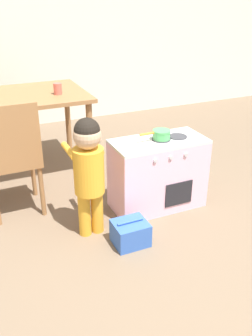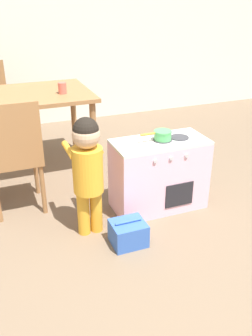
# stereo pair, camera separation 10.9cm
# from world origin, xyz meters

# --- Properties ---
(ground_plane) EXTENTS (16.00, 16.00, 0.00)m
(ground_plane) POSITION_xyz_m (0.00, 0.00, 0.00)
(ground_plane) COLOR brown
(wall_back) EXTENTS (10.00, 0.06, 2.60)m
(wall_back) POSITION_xyz_m (0.00, 3.54, 1.30)
(wall_back) COLOR silver
(wall_back) RESTS_ON ground_plane
(play_kitchen) EXTENTS (0.73, 0.37, 0.58)m
(play_kitchen) POSITION_xyz_m (0.32, 1.09, 0.29)
(play_kitchen) COLOR #EAB2C6
(play_kitchen) RESTS_ON ground_plane
(toy_pot) EXTENTS (0.25, 0.14, 0.07)m
(toy_pot) POSITION_xyz_m (0.34, 1.09, 0.62)
(toy_pot) COLOR #4CAD5B
(toy_pot) RESTS_ON play_kitchen
(child_figure) EXTENTS (0.23, 0.36, 0.88)m
(child_figure) POSITION_xyz_m (-0.29, 0.95, 0.55)
(child_figure) COLOR gold
(child_figure) RESTS_ON ground_plane
(toy_basket) EXTENTS (0.24, 0.21, 0.19)m
(toy_basket) POSITION_xyz_m (-0.09, 0.71, 0.09)
(toy_basket) COLOR #335BB2
(toy_basket) RESTS_ON ground_plane
(dining_table) EXTENTS (1.23, 0.85, 0.76)m
(dining_table) POSITION_xyz_m (-0.55, 2.15, 0.67)
(dining_table) COLOR olive
(dining_table) RESTS_ON ground_plane
(dining_chair_near) EXTENTS (0.40, 0.40, 0.92)m
(dining_chair_near) POSITION_xyz_m (-0.73, 1.42, 0.49)
(dining_chair_near) COLOR olive
(dining_chair_near) RESTS_ON ground_plane
(cup_on_table) EXTENTS (0.07, 0.07, 0.10)m
(cup_on_table) POSITION_xyz_m (-0.20, 2.02, 0.81)
(cup_on_table) COLOR #D15B4C
(cup_on_table) RESTS_ON dining_table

